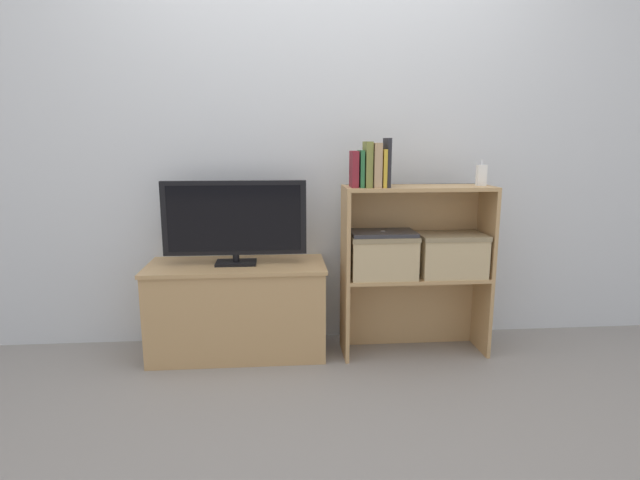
{
  "coord_description": "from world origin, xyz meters",
  "views": [
    {
      "loc": [
        -0.22,
        -2.5,
        1.18
      ],
      "look_at": [
        0.0,
        0.13,
        0.66
      ],
      "focal_mm": 28.0,
      "sensor_mm": 36.0,
      "label": 1
    }
  ],
  "objects_px": {
    "book_forest": "(361,169)",
    "laptop": "(383,233)",
    "tv": "(235,220)",
    "book_charcoal": "(387,163)",
    "baby_monitor": "(481,175)",
    "storage_basket_left": "(382,254)",
    "book_tan": "(376,165)",
    "book_olive": "(368,164)",
    "tv_stand": "(238,309)",
    "storage_basket_right": "(451,253)",
    "book_maroon": "(354,169)",
    "book_mustard": "(383,168)"
  },
  "relations": [
    {
      "from": "book_forest",
      "to": "laptop",
      "type": "bearing_deg",
      "value": 7.29
    },
    {
      "from": "tv",
      "to": "book_charcoal",
      "type": "bearing_deg",
      "value": -6.81
    },
    {
      "from": "book_forest",
      "to": "baby_monitor",
      "type": "xyz_separation_m",
      "value": [
        0.67,
        0.03,
        -0.04
      ]
    },
    {
      "from": "baby_monitor",
      "to": "storage_basket_left",
      "type": "distance_m",
      "value": 0.68
    },
    {
      "from": "tv",
      "to": "book_charcoal",
      "type": "distance_m",
      "value": 0.87
    },
    {
      "from": "book_forest",
      "to": "book_tan",
      "type": "height_order",
      "value": "book_tan"
    },
    {
      "from": "book_tan",
      "to": "book_olive",
      "type": "bearing_deg",
      "value": -180.0
    },
    {
      "from": "tv_stand",
      "to": "book_olive",
      "type": "xyz_separation_m",
      "value": [
        0.71,
        -0.1,
        0.8
      ]
    },
    {
      "from": "book_olive",
      "to": "storage_basket_right",
      "type": "xyz_separation_m",
      "value": [
        0.48,
        0.02,
        -0.49
      ]
    },
    {
      "from": "book_maroon",
      "to": "book_tan",
      "type": "xyz_separation_m",
      "value": [
        0.11,
        0.0,
        0.02
      ]
    },
    {
      "from": "book_maroon",
      "to": "laptop",
      "type": "height_order",
      "value": "book_maroon"
    },
    {
      "from": "tv_stand",
      "to": "storage_basket_right",
      "type": "bearing_deg",
      "value": -3.94
    },
    {
      "from": "tv_stand",
      "to": "book_charcoal",
      "type": "height_order",
      "value": "book_charcoal"
    },
    {
      "from": "storage_basket_left",
      "to": "laptop",
      "type": "distance_m",
      "value": 0.12
    },
    {
      "from": "book_charcoal",
      "to": "book_forest",
      "type": "bearing_deg",
      "value": 180.0
    },
    {
      "from": "storage_basket_right",
      "to": "storage_basket_left",
      "type": "bearing_deg",
      "value": 180.0
    },
    {
      "from": "tv_stand",
      "to": "book_mustard",
      "type": "distance_m",
      "value": 1.11
    },
    {
      "from": "book_tan",
      "to": "baby_monitor",
      "type": "distance_m",
      "value": 0.59
    },
    {
      "from": "book_tan",
      "to": "laptop",
      "type": "relative_size",
      "value": 0.66
    },
    {
      "from": "book_maroon",
      "to": "book_charcoal",
      "type": "bearing_deg",
      "value": 0.0
    },
    {
      "from": "book_forest",
      "to": "book_olive",
      "type": "xyz_separation_m",
      "value": [
        0.04,
        0.0,
        0.02
      ]
    },
    {
      "from": "tv_stand",
      "to": "laptop",
      "type": "height_order",
      "value": "laptop"
    },
    {
      "from": "book_olive",
      "to": "book_mustard",
      "type": "distance_m",
      "value": 0.08
    },
    {
      "from": "tv_stand",
      "to": "baby_monitor",
      "type": "bearing_deg",
      "value": -2.85
    },
    {
      "from": "storage_basket_right",
      "to": "baby_monitor",
      "type": "bearing_deg",
      "value": 5.63
    },
    {
      "from": "book_maroon",
      "to": "book_charcoal",
      "type": "height_order",
      "value": "book_charcoal"
    },
    {
      "from": "book_charcoal",
      "to": "storage_basket_right",
      "type": "bearing_deg",
      "value": 2.51
    },
    {
      "from": "book_tan",
      "to": "storage_basket_right",
      "type": "xyz_separation_m",
      "value": [
        0.43,
        0.02,
        -0.48
      ]
    },
    {
      "from": "book_tan",
      "to": "storage_basket_right",
      "type": "bearing_deg",
      "value": 2.18
    },
    {
      "from": "book_maroon",
      "to": "book_tan",
      "type": "distance_m",
      "value": 0.12
    },
    {
      "from": "book_mustard",
      "to": "laptop",
      "type": "xyz_separation_m",
      "value": [
        0.01,
        0.02,
        -0.35
      ]
    },
    {
      "from": "book_charcoal",
      "to": "baby_monitor",
      "type": "bearing_deg",
      "value": 3.41
    },
    {
      "from": "book_tan",
      "to": "book_mustard",
      "type": "bearing_deg",
      "value": -0.0
    },
    {
      "from": "book_mustard",
      "to": "storage_basket_right",
      "type": "bearing_deg",
      "value": 2.38
    },
    {
      "from": "baby_monitor",
      "to": "book_mustard",
      "type": "bearing_deg",
      "value": -176.72
    },
    {
      "from": "book_maroon",
      "to": "tv",
      "type": "bearing_deg",
      "value": 171.36
    },
    {
      "from": "storage_basket_left",
      "to": "storage_basket_right",
      "type": "xyz_separation_m",
      "value": [
        0.38,
        0.0,
        0.0
      ]
    },
    {
      "from": "tv",
      "to": "book_tan",
      "type": "distance_m",
      "value": 0.81
    },
    {
      "from": "book_mustard",
      "to": "baby_monitor",
      "type": "distance_m",
      "value": 0.55
    },
    {
      "from": "book_olive",
      "to": "baby_monitor",
      "type": "distance_m",
      "value": 0.63
    },
    {
      "from": "book_mustard",
      "to": "laptop",
      "type": "distance_m",
      "value": 0.35
    },
    {
      "from": "tv",
      "to": "baby_monitor",
      "type": "height_order",
      "value": "baby_monitor"
    },
    {
      "from": "tv",
      "to": "storage_basket_left",
      "type": "xyz_separation_m",
      "value": [
        0.8,
        -0.08,
        -0.19
      ]
    },
    {
      "from": "book_forest",
      "to": "tv_stand",
      "type": "bearing_deg",
      "value": 171.68
    },
    {
      "from": "tv_stand",
      "to": "book_charcoal",
      "type": "relative_size",
      "value": 3.86
    },
    {
      "from": "tv",
      "to": "book_olive",
      "type": "distance_m",
      "value": 0.77
    },
    {
      "from": "book_maroon",
      "to": "storage_basket_right",
      "type": "height_order",
      "value": "book_maroon"
    },
    {
      "from": "book_mustard",
      "to": "storage_basket_right",
      "type": "relative_size",
      "value": 0.54
    },
    {
      "from": "baby_monitor",
      "to": "book_tan",
      "type": "bearing_deg",
      "value": -176.93
    },
    {
      "from": "book_tan",
      "to": "laptop",
      "type": "xyz_separation_m",
      "value": [
        0.05,
        0.02,
        -0.37
      ]
    }
  ]
}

